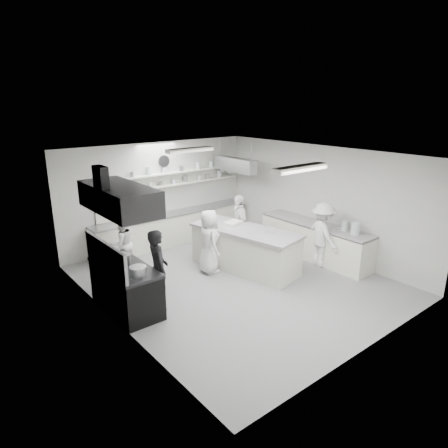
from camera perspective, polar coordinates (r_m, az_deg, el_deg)
floor at (r=9.71m, az=1.63°, el=-8.13°), size 6.00×7.00×0.02m
ceiling at (r=8.84m, az=1.80°, el=9.84°), size 6.00×7.00×0.02m
wall_back at (r=11.95m, az=-9.28°, el=4.22°), size 6.00×0.04×3.00m
wall_front at (r=7.04m, az=20.65°, el=-6.03°), size 6.00×0.04×3.00m
wall_left at (r=7.66m, az=-15.65°, el=-3.67°), size 0.04×7.00×3.00m
wall_right at (r=11.28m, az=13.40°, el=3.20°), size 0.04×7.00×3.00m
stove at (r=8.55m, az=-13.70°, el=-8.91°), size 0.80×1.80×0.90m
exhaust_hood at (r=7.92m, az=-14.67°, el=3.54°), size 0.85×2.00×0.50m
back_counter at (r=12.12m, az=-7.11°, el=-0.60°), size 5.00×0.60×0.92m
shelf_lower at (r=12.14m, az=-6.16°, el=5.76°), size 4.20×0.26×0.04m
shelf_upper at (r=12.08m, az=-6.21°, el=7.39°), size 4.20×0.26×0.04m
pass_through_window at (r=11.38m, az=-14.90°, el=2.94°), size 1.30×0.04×1.00m
wall_clock at (r=11.84m, az=-8.56°, el=8.82°), size 0.32×0.05×0.32m
right_counter at (r=11.19m, az=12.73°, el=-2.39°), size 0.74×3.30×0.94m
pot_rack at (r=12.04m, az=1.57°, el=8.42°), size 0.30×1.60×0.40m
light_fixture_front at (r=7.59m, az=10.75°, el=7.78°), size 1.30×0.25×0.10m
light_fixture_rear at (r=10.27m, az=-4.86°, el=10.44°), size 1.30×0.25×0.10m
prep_island at (r=10.22m, az=3.01°, el=-3.67°), size 1.54×2.89×1.01m
stove_pot at (r=8.38m, az=-14.21°, el=-5.07°), size 0.34×0.34×0.27m
cook_stove at (r=8.30m, az=-9.32°, el=-6.42°), size 0.56×0.71×1.70m
cook_back at (r=10.34m, az=-14.27°, el=-2.74°), size 0.73×0.59×1.42m
cook_island_left at (r=9.92m, az=-2.14°, el=-2.50°), size 0.69×0.89×1.60m
cook_island_right at (r=10.97m, az=2.15°, el=-0.23°), size 0.76×1.09×1.71m
cook_right at (r=10.55m, az=13.83°, el=-1.52°), size 0.92×1.23×1.69m
bowl_island_a at (r=9.83m, az=6.51°, el=-1.32°), size 0.26×0.26×0.06m
bowl_island_b at (r=10.28m, az=3.41°, el=-0.40°), size 0.22×0.22×0.05m
bowl_right at (r=10.64m, az=15.93°, el=-0.82°), size 0.27×0.27×0.06m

